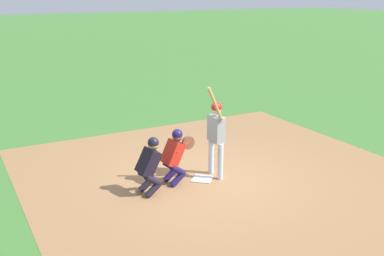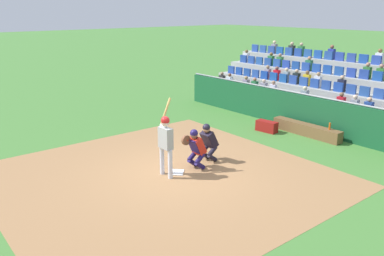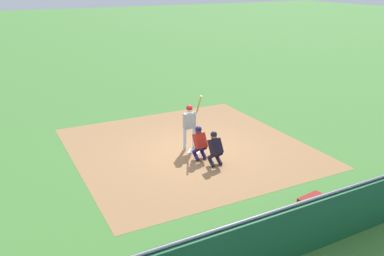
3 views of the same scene
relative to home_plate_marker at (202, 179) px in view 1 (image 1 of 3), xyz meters
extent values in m
plane|color=#457F35|center=(0.00, 0.00, -0.02)|extent=(160.00, 160.00, 0.00)
cube|color=#A2744A|center=(0.00, 0.50, -0.01)|extent=(8.86, 8.96, 0.01)
cube|color=white|center=(0.00, 0.00, 0.00)|extent=(0.62, 0.62, 0.02)
cylinder|color=silver|center=(-0.22, 0.37, 0.41)|extent=(0.13, 0.13, 0.86)
cylinder|color=silver|center=(0.19, 0.36, 0.41)|extent=(0.13, 0.13, 0.86)
cube|color=#9C9FA1|center=(-0.01, 0.37, 1.14)|extent=(0.46, 0.23, 0.61)
sphere|color=beige|center=(-0.01, 0.37, 1.60)|extent=(0.22, 0.22, 0.22)
sphere|color=red|center=(-0.01, 0.37, 1.66)|extent=(0.25, 0.25, 0.25)
cylinder|color=#9C9FA1|center=(0.04, 0.34, 1.43)|extent=(0.49, 0.15, 0.14)
cylinder|color=#9C9FA1|center=(0.22, 0.34, 1.43)|extent=(0.18, 0.15, 0.13)
cylinder|color=tan|center=(0.27, 0.14, 1.83)|extent=(0.07, 0.40, 0.77)
sphere|color=black|center=(0.27, 0.31, 1.46)|extent=(0.06, 0.06, 0.06)
cylinder|color=#201650|center=(-0.29, -0.67, 0.14)|extent=(0.16, 0.39, 0.34)
cylinder|color=#201650|center=(-0.29, -0.67, 0.36)|extent=(0.16, 0.39, 0.33)
cylinder|color=#201650|center=(0.03, -0.66, 0.14)|extent=(0.16, 0.39, 0.34)
cylinder|color=#201650|center=(0.03, -0.66, 0.36)|extent=(0.16, 0.39, 0.33)
cube|color=red|center=(-0.13, -0.69, 0.71)|extent=(0.44, 0.48, 0.60)
cube|color=#201650|center=(-0.14, -0.58, 0.71)|extent=(0.39, 0.27, 0.44)
sphere|color=brown|center=(-0.14, -0.57, 1.07)|extent=(0.22, 0.22, 0.22)
cube|color=black|center=(-0.14, -0.57, 1.07)|extent=(0.20, 0.13, 0.20)
sphere|color=#201650|center=(-0.14, -0.57, 1.13)|extent=(0.24, 0.24, 0.24)
cylinder|color=brown|center=(-0.03, -0.36, 0.93)|extent=(0.08, 0.30, 0.30)
cylinder|color=red|center=(0.01, -0.53, 0.86)|extent=(0.17, 0.40, 0.22)
cylinder|color=black|center=(-0.06, -1.38, 0.14)|extent=(0.16, 0.39, 0.34)
cylinder|color=black|center=(-0.06, -1.38, 0.36)|extent=(0.16, 0.39, 0.33)
cylinder|color=black|center=(0.26, -1.37, 0.14)|extent=(0.16, 0.39, 0.34)
cylinder|color=black|center=(0.26, -1.37, 0.36)|extent=(0.16, 0.39, 0.33)
cube|color=black|center=(0.10, -1.39, 0.71)|extent=(0.44, 0.49, 0.60)
cube|color=black|center=(0.10, -1.28, 0.71)|extent=(0.39, 0.28, 0.43)
sphere|color=#A4794F|center=(0.10, -1.26, 1.06)|extent=(0.22, 0.22, 0.22)
cube|color=black|center=(0.10, -1.26, 1.06)|extent=(0.20, 0.14, 0.19)
sphere|color=black|center=(0.10, -1.26, 1.12)|extent=(0.24, 0.24, 0.24)
camera|label=1|loc=(8.40, -5.02, 4.18)|focal=42.85mm
camera|label=2|loc=(-8.66, 6.52, 4.64)|focal=37.09mm
camera|label=3|loc=(-6.85, -12.63, 6.32)|focal=37.97mm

